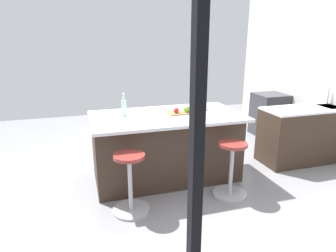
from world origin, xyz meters
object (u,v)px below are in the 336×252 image
at_px(kitchen_island, 166,146).
at_px(stool_middle, 130,185).
at_px(oven_range, 269,115).
at_px(water_bottle, 124,107).
at_px(apple_green, 187,109).
at_px(stool_by_window, 231,171).
at_px(apple_red, 176,110).
at_px(cutting_board, 181,113).
at_px(fruit_bowl, 201,107).

distance_m(kitchen_island, stool_middle, 0.99).
height_order(oven_range, water_bottle, water_bottle).
bearing_deg(apple_green, oven_range, -150.17).
relative_size(stool_by_window, stool_middle, 1.00).
relative_size(stool_middle, apple_red, 9.86).
bearing_deg(stool_by_window, oven_range, -134.24).
bearing_deg(stool_by_window, water_bottle, -33.06).
bearing_deg(cutting_board, stool_by_window, 121.60).
height_order(stool_middle, apple_green, apple_green).
xyz_separation_m(kitchen_island, apple_green, (-0.29, 0.05, 0.54)).
bearing_deg(oven_range, stool_by_window, 45.76).
bearing_deg(water_bottle, apple_red, 170.61).
bearing_deg(kitchen_island, stool_by_window, 131.57).
relative_size(oven_range, kitchen_island, 0.42).
bearing_deg(stool_middle, apple_green, -144.01).
height_order(stool_middle, fruit_bowl, fruit_bowl).
bearing_deg(apple_green, apple_red, 1.43).
distance_m(stool_by_window, cutting_board, 1.04).
distance_m(apple_green, fruit_bowl, 0.31).
distance_m(oven_range, apple_red, 2.87).
height_order(kitchen_island, apple_green, apple_green).
xyz_separation_m(stool_by_window, fruit_bowl, (0.09, -0.83, 0.65)).
distance_m(kitchen_island, water_bottle, 0.82).
distance_m(oven_range, water_bottle, 3.46).
bearing_deg(fruit_bowl, stool_middle, 34.57).
relative_size(kitchen_island, apple_red, 28.14).
xyz_separation_m(stool_middle, fruit_bowl, (-1.21, -0.83, 0.65)).
height_order(kitchen_island, stool_by_window, kitchen_island).
height_order(apple_red, apple_green, apple_green).
bearing_deg(kitchen_island, water_bottle, -6.07).
relative_size(oven_range, cutting_board, 2.39).
relative_size(oven_range, fruit_bowl, 4.36).
xyz_separation_m(oven_range, stool_by_window, (1.96, 2.01, -0.09)).
distance_m(cutting_board, water_bottle, 0.79).
distance_m(stool_by_window, apple_green, 1.03).
xyz_separation_m(cutting_board, fruit_bowl, (-0.35, -0.12, 0.03)).
distance_m(stool_middle, fruit_bowl, 1.60).
xyz_separation_m(kitchen_island, fruit_bowl, (-0.56, -0.10, 0.51)).
xyz_separation_m(oven_range, apple_green, (2.32, 1.33, 0.59)).
bearing_deg(stool_middle, kitchen_island, -131.57).
distance_m(water_bottle, fruit_bowl, 1.13).
xyz_separation_m(stool_middle, cutting_board, (-0.86, -0.71, 0.62)).
relative_size(kitchen_island, water_bottle, 6.58).
xyz_separation_m(oven_range, stool_middle, (3.25, 2.01, -0.09)).
height_order(cutting_board, apple_red, apple_red).
height_order(oven_range, kitchen_island, kitchen_island).
xyz_separation_m(oven_range, apple_red, (2.47, 1.33, 0.58)).
distance_m(kitchen_island, fruit_bowl, 0.76).
relative_size(stool_middle, water_bottle, 2.30).
bearing_deg(apple_green, kitchen_island, -10.09).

